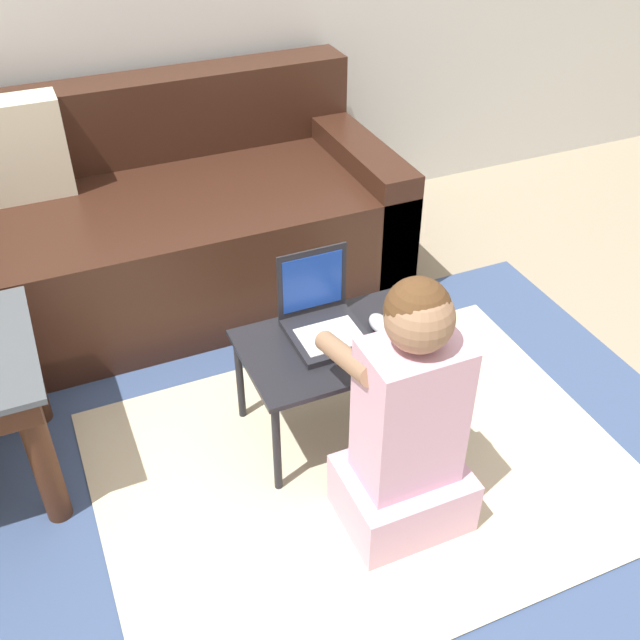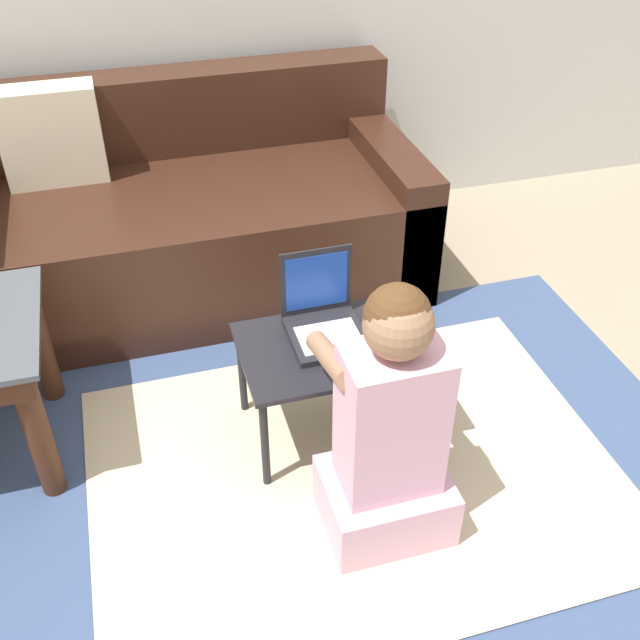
% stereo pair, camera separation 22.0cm
% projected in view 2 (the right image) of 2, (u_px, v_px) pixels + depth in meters
% --- Properties ---
extents(ground_plane, '(16.00, 16.00, 0.00)m').
position_uv_depth(ground_plane, '(326.00, 463.00, 2.30)').
color(ground_plane, gray).
extents(area_rug, '(2.17, 1.63, 0.01)m').
position_uv_depth(area_rug, '(354.00, 472.00, 2.27)').
color(area_rug, '#3D517A').
rests_on(area_rug, ground_plane).
extents(couch, '(1.71, 0.86, 0.81)m').
position_uv_depth(couch, '(193.00, 218.00, 2.96)').
color(couch, '#381E14').
rests_on(couch, ground_plane).
extents(laptop_desk, '(0.57, 0.38, 0.35)m').
position_uv_depth(laptop_desk, '(336.00, 354.00, 2.23)').
color(laptop_desk, black).
rests_on(laptop_desk, ground_plane).
extents(laptop, '(0.22, 0.23, 0.24)m').
position_uv_depth(laptop, '(324.00, 322.00, 2.23)').
color(laptop, '#232328').
rests_on(laptop, laptop_desk).
extents(computer_mouse, '(0.06, 0.10, 0.04)m').
position_uv_depth(computer_mouse, '(382.00, 329.00, 2.23)').
color(computer_mouse, silver).
rests_on(computer_mouse, laptop_desk).
extents(person_seated, '(0.34, 0.42, 0.80)m').
position_uv_depth(person_seated, '(389.00, 433.00, 1.91)').
color(person_seated, '#E5B2CC').
rests_on(person_seated, ground_plane).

